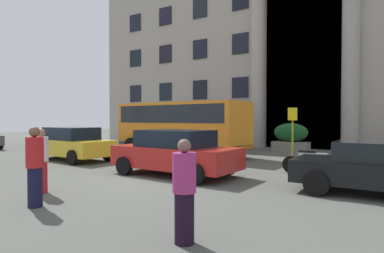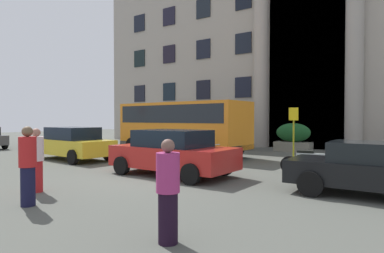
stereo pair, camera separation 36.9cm
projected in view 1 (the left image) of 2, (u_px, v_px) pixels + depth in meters
name	position (u px, v px, depth m)	size (l,w,h in m)	color
ground_plane	(158.00, 179.00, 10.52)	(80.00, 64.00, 0.12)	#51544C
office_building_facade	(307.00, 21.00, 24.78)	(33.50, 9.74, 18.61)	#A1988C
orange_minibus	(182.00, 124.00, 16.72)	(6.89, 2.88, 2.70)	orange
bus_stop_sign	(293.00, 127.00, 15.55)	(0.44, 0.08, 2.41)	#989719
hedge_planter_far_west	(191.00, 136.00, 22.06)	(2.01, 0.83, 1.57)	slate
hedge_planter_entrance_right	(291.00, 138.00, 18.89)	(2.05, 0.82, 1.64)	slate
hedge_planter_east	(235.00, 138.00, 20.30)	(1.67, 0.82, 1.42)	#716356
parked_sedan_second	(176.00, 152.00, 10.93)	(4.27, 2.12, 1.51)	#B4211D
parked_compact_extra	(72.00, 143.00, 14.93)	(4.44, 2.18, 1.50)	gold
motorcycle_far_end	(311.00, 161.00, 11.06)	(2.01, 0.55, 0.89)	black
motorcycle_near_kerb	(205.00, 155.00, 13.07)	(1.90, 0.55, 0.89)	black
scooter_by_planter	(82.00, 145.00, 17.70)	(2.09, 0.58, 0.89)	black
pedestrian_woman_dark_dress	(184.00, 191.00, 4.94)	(0.36, 0.36, 1.59)	black
pedestrian_man_red_shirt	(41.00, 161.00, 8.33)	(0.36, 0.36, 1.64)	#AD1D20
pedestrian_man_crossing	(35.00, 166.00, 6.99)	(0.36, 0.36, 1.73)	black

